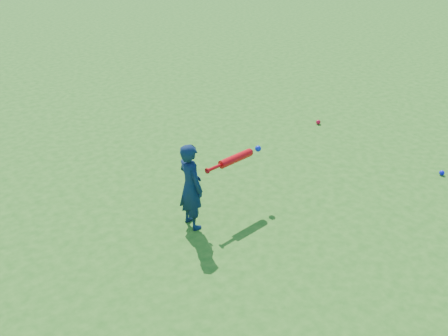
% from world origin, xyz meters
% --- Properties ---
extents(ground, '(80.00, 80.00, 0.00)m').
position_xyz_m(ground, '(0.00, 0.00, 0.00)').
color(ground, '#256618').
rests_on(ground, ground).
extents(child, '(0.25, 0.38, 1.03)m').
position_xyz_m(child, '(-0.30, -0.54, 0.51)').
color(child, '#0D1F3F').
rests_on(child, ground).
extents(ground_ball_red, '(0.07, 0.07, 0.07)m').
position_xyz_m(ground_ball_red, '(2.96, 0.67, 0.04)').
color(ground_ball_red, red).
rests_on(ground_ball_red, ground).
extents(ground_ball_blue, '(0.07, 0.07, 0.07)m').
position_xyz_m(ground_ball_blue, '(3.07, -1.54, 0.03)').
color(ground_ball_blue, '#0D12E8').
rests_on(ground_ball_blue, ground).
extents(bat_swing, '(0.86, 0.17, 0.10)m').
position_xyz_m(bat_swing, '(0.37, -0.52, 0.66)').
color(bat_swing, red).
rests_on(bat_swing, ground).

